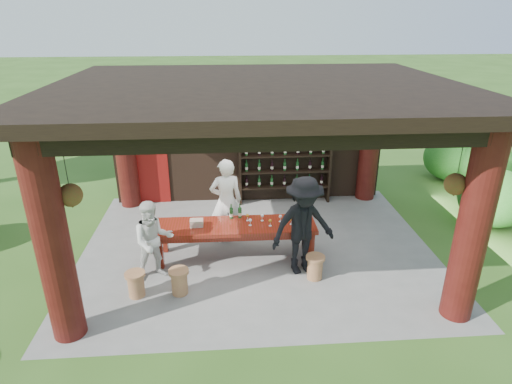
{
  "coord_description": "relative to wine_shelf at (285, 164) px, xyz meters",
  "views": [
    {
      "loc": [
        -0.62,
        -7.99,
        4.68
      ],
      "look_at": [
        0.0,
        0.4,
        1.15
      ],
      "focal_mm": 30.0,
      "sensor_mm": 36.0,
      "label": 1
    }
  ],
  "objects": [
    {
      "name": "trees",
      "position": [
        2.43,
        -1.51,
        2.31
      ],
      "size": [
        21.71,
        10.41,
        4.8
      ],
      "color": "#3F2819",
      "rests_on": "ground"
    },
    {
      "name": "guest_woman",
      "position": [
        -2.91,
        -3.37,
        -0.28
      ],
      "size": [
        0.91,
        0.8,
        1.57
      ],
      "primitive_type": "imported",
      "rotation": [
        0.0,
        0.0,
        0.32
      ],
      "color": "silver",
      "rests_on": "ground"
    },
    {
      "name": "shrubs",
      "position": [
        1.77,
        -1.48,
        -0.51
      ],
      "size": [
        14.98,
        8.83,
        1.36
      ],
      "color": "#194C14",
      "rests_on": "ground"
    },
    {
      "name": "host",
      "position": [
        -1.55,
        -2.04,
        -0.11
      ],
      "size": [
        0.75,
        0.55,
        1.9
      ],
      "primitive_type": "imported",
      "rotation": [
        0.0,
        0.0,
        3.28
      ],
      "color": "white",
      "rests_on": "ground"
    },
    {
      "name": "table_glasses",
      "position": [
        -0.73,
        -2.74,
        -0.24
      ],
      "size": [
        0.94,
        0.34,
        0.15
      ],
      "color": "silver",
      "rests_on": "tasting_table"
    },
    {
      "name": "stool_far_left",
      "position": [
        -3.18,
        -3.95,
        -0.81
      ],
      "size": [
        0.36,
        0.36,
        0.48
      ],
      "rotation": [
        0.0,
        0.0,
        0.41
      ],
      "color": "#965D3C",
      "rests_on": "ground"
    },
    {
      "name": "wine_shelf",
      "position": [
        0.0,
        0.0,
        0.0
      ],
      "size": [
        2.4,
        0.36,
        2.11
      ],
      "color": "black",
      "rests_on": "ground"
    },
    {
      "name": "pavilion",
      "position": [
        -0.92,
        -2.02,
        1.07
      ],
      "size": [
        7.5,
        6.0,
        3.6
      ],
      "color": "slate",
      "rests_on": "ground"
    },
    {
      "name": "napkin_basket",
      "position": [
        -2.14,
        -2.76,
        -0.24
      ],
      "size": [
        0.26,
        0.18,
        0.14
      ],
      "primitive_type": "cube",
      "rotation": [
        0.0,
        0.0,
        -0.01
      ],
      "color": "#BF6672",
      "rests_on": "tasting_table"
    },
    {
      "name": "tasting_table",
      "position": [
        -1.37,
        -2.75,
        -0.43
      ],
      "size": [
        3.24,
        0.86,
        0.75
      ],
      "rotation": [
        0.0,
        0.0,
        -0.01
      ],
      "color": "#621E0E",
      "rests_on": "ground"
    },
    {
      "name": "table_bottles",
      "position": [
        -1.39,
        -2.45,
        -0.16
      ],
      "size": [
        0.26,
        0.11,
        0.31
      ],
      "color": "#194C1E",
      "rests_on": "tasting_table"
    },
    {
      "name": "stool_near_right",
      "position": [
        0.1,
        -3.64,
        -0.81
      ],
      "size": [
        0.36,
        0.36,
        0.48
      ],
      "rotation": [
        0.0,
        0.0,
        -0.37
      ],
      "color": "#965D3C",
      "rests_on": "ground"
    },
    {
      "name": "ground",
      "position": [
        -0.9,
        -2.45,
        -1.06
      ],
      "size": [
        90.0,
        90.0,
        0.0
      ],
      "primitive_type": "plane",
      "color": "#2D5119",
      "rests_on": "ground"
    },
    {
      "name": "stool_near_left",
      "position": [
        -2.42,
        -3.93,
        -0.81
      ],
      "size": [
        0.37,
        0.37,
        0.48
      ],
      "rotation": [
        0.0,
        0.0,
        -0.27
      ],
      "color": "#965D3C",
      "rests_on": "ground"
    },
    {
      "name": "guest_man",
      "position": [
        -0.11,
        -3.36,
        -0.08
      ],
      "size": [
        1.41,
        1.04,
        1.96
      ],
      "primitive_type": "imported",
      "rotation": [
        0.0,
        0.0,
        0.27
      ],
      "color": "black",
      "rests_on": "ground"
    }
  ]
}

